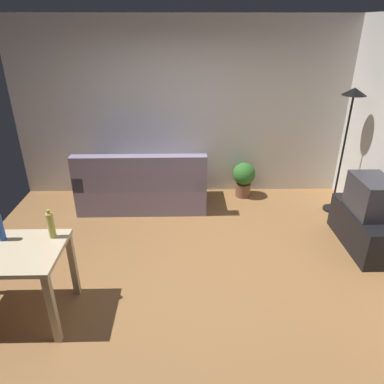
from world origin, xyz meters
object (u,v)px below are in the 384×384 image
torchiere_lamp (349,118)px  bottle_blue (0,227)px  tv (372,196)px  bottle_squat (51,225)px  couch (143,188)px  potted_plant (244,177)px  tv_stand (363,229)px

torchiere_lamp → bottle_blue: 4.39m
tv → bottle_squat: bottle_squat is taller
bottle_blue → bottle_squat: (0.45, 0.03, -0.01)m
couch → torchiere_lamp: size_ratio=1.05×
tv → potted_plant: (-1.29, 1.45, -0.37)m
tv_stand → tv: (0.00, 0.00, 0.46)m
tv → potted_plant: tv is taller
couch → tv: same height
tv_stand → potted_plant: potted_plant is taller
couch → potted_plant: (1.58, 0.31, 0.02)m
potted_plant → bottle_blue: bottle_blue is taller
potted_plant → bottle_squat: 3.27m
potted_plant → bottle_squat: bearing=-132.8°
tv_stand → potted_plant: 1.94m
potted_plant → couch: bearing=-168.8°
tv → bottle_blue: 4.04m
tv_stand → torchiere_lamp: bearing=0.0°
tv_stand → potted_plant: size_ratio=1.93×
torchiere_lamp → tv_stand: bearing=-90.0°
tv_stand → bottle_squat: size_ratio=3.82×
tv → bottle_blue: size_ratio=2.00×
potted_plant → bottle_squat: bottle_squat is taller
torchiere_lamp → bottle_squat: 3.97m
bottle_blue → torchiere_lamp: bearing=25.8°
bottle_blue → bottle_squat: bearing=4.5°
tv → bottle_squat: 3.60m
couch → tv: size_ratio=3.15×
tv → bottle_blue: bearing=103.6°
bottle_blue → bottle_squat: bottle_blue is taller
tv → torchiere_lamp: torchiere_lamp is taller
torchiere_lamp → bottle_blue: (-3.92, -1.89, -0.52)m
tv_stand → potted_plant: bearing=41.6°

